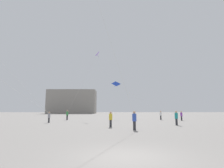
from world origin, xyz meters
TOP-DOWN VIEW (x-y plane):
  - ground_plane at (0.00, 0.00)m, footprint 300.00×300.00m
  - person_in_white at (9.46, 27.07)m, footprint 0.37×0.37m
  - person_in_yellow at (-0.35, 12.66)m, footprint 0.37×0.37m
  - person_in_grey at (-9.17, 19.70)m, footprint 0.35×0.35m
  - person_in_purple at (12.37, 24.51)m, footprint 0.36×0.36m
  - person_in_blue at (1.78, 9.60)m, footprint 0.38×0.38m
  - person_in_teal at (7.71, 14.75)m, footprint 0.38×0.38m
  - person_in_green at (-8.13, 27.20)m, footprint 0.40×0.40m
  - kite_cobalt_delta at (1.44, 31.92)m, footprint 8.99×5.42m
  - kite_violet_delta at (-3.01, 31.65)m, footprint 5.80×5.38m
  - building_left_hall at (-19.00, 91.14)m, footprint 25.16×12.67m

SIDE VIEW (x-z plane):
  - ground_plane at x=0.00m, z-range 0.00..0.00m
  - person_in_grey at x=-9.17m, z-range 0.08..1.67m
  - person_in_purple at x=12.37m, z-range 0.08..1.72m
  - person_in_yellow at x=-0.35m, z-range 0.08..1.76m
  - person_in_white at x=9.46m, z-range 0.08..1.77m
  - person_in_teal at x=7.71m, z-range 0.08..1.83m
  - person_in_blue at x=1.78m, z-range 0.08..1.84m
  - person_in_green at x=-8.13m, z-range 0.09..1.91m
  - building_left_hall at x=-19.00m, z-range 0.00..12.36m
  - kite_cobalt_delta at x=1.44m, z-range 4.10..10.81m
  - kite_violet_delta at x=-3.01m, z-range 7.30..20.69m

